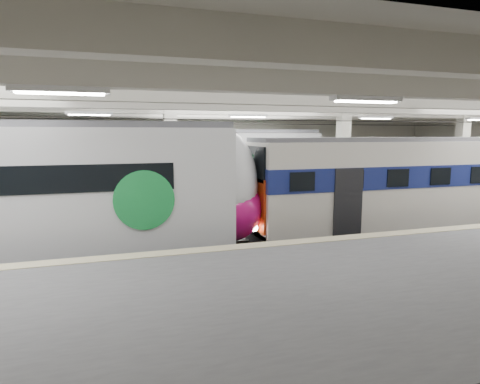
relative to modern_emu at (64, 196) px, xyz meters
name	(u,v)px	position (x,y,z in m)	size (l,w,h in m)	color
station_hall	(285,164)	(6.77, -1.74, 0.98)	(36.00, 24.00, 5.75)	black
modern_emu	(64,196)	(0.00, 0.00, 0.00)	(14.33, 2.96, 4.60)	silver
older_rer	(394,185)	(12.36, 0.00, -0.12)	(12.18, 2.69, 4.08)	beige
far_train	(179,175)	(4.46, 5.50, 0.03)	(13.97, 3.51, 4.43)	silver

